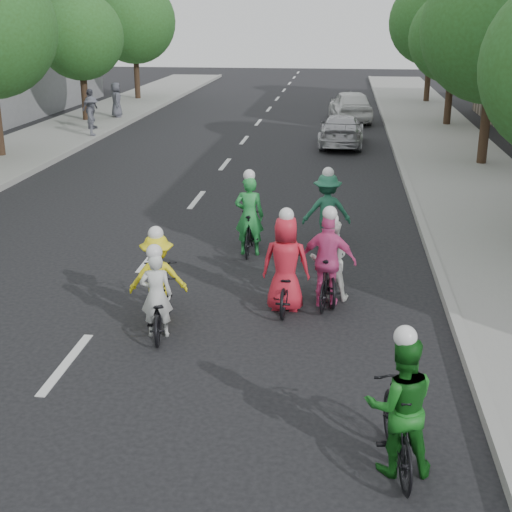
% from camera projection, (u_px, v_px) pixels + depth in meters
% --- Properties ---
extents(ground, '(120.00, 120.00, 0.00)m').
position_uv_depth(ground, '(66.00, 364.00, 10.79)').
color(ground, black).
rests_on(ground, ground).
extents(sidewalk_right, '(4.00, 80.00, 0.15)m').
position_uv_depth(sidewalk_right, '(487.00, 206.00, 19.25)').
color(sidewalk_right, gray).
rests_on(sidewalk_right, ground).
extents(curb_right, '(0.18, 80.00, 0.18)m').
position_uv_depth(curb_right, '(414.00, 203.00, 19.47)').
color(curb_right, '#999993').
rests_on(curb_right, ground).
extents(tree_l_4, '(4.00, 4.00, 5.97)m').
position_uv_depth(tree_l_4, '(80.00, 36.00, 32.97)').
color(tree_l_4, black).
rests_on(tree_l_4, ground).
extents(tree_l_5, '(4.80, 4.80, 6.93)m').
position_uv_depth(tree_l_5, '(134.00, 21.00, 41.24)').
color(tree_l_5, black).
rests_on(tree_l_5, ground).
extents(tree_r_1, '(4.80, 4.80, 6.93)m').
position_uv_depth(tree_r_1, '(495.00, 29.00, 22.98)').
color(tree_r_1, black).
rests_on(tree_r_1, ground).
extents(tree_r_2, '(4.00, 4.00, 5.97)m').
position_uv_depth(tree_r_2, '(454.00, 38.00, 31.61)').
color(tree_r_2, black).
rests_on(tree_r_2, ground).
extents(tree_r_3, '(4.80, 4.80, 6.93)m').
position_uv_depth(tree_r_3, '(432.00, 22.00, 39.88)').
color(tree_r_3, black).
rests_on(tree_r_3, ground).
extents(cyclist_0, '(0.80, 1.63, 1.58)m').
position_uv_depth(cyclist_0, '(158.00, 305.00, 11.64)').
color(cyclist_0, black).
rests_on(cyclist_0, ground).
extents(cyclist_1, '(0.88, 1.76, 1.83)m').
position_uv_depth(cyclist_1, '(399.00, 415.00, 8.13)').
color(cyclist_1, black).
rests_on(cyclist_1, ground).
extents(cyclist_2, '(1.08, 1.73, 1.68)m').
position_uv_depth(cyclist_2, '(159.00, 285.00, 12.20)').
color(cyclist_2, black).
rests_on(cyclist_2, ground).
extents(cyclist_3, '(1.05, 1.59, 1.86)m').
position_uv_depth(cyclist_3, '(328.00, 269.00, 12.75)').
color(cyclist_3, black).
rests_on(cyclist_3, ground).
extents(cyclist_4, '(0.86, 1.68, 1.88)m').
position_uv_depth(cyclist_4, '(286.00, 274.00, 12.61)').
color(cyclist_4, black).
rests_on(cyclist_4, ground).
extents(cyclist_5, '(0.64, 1.53, 1.89)m').
position_uv_depth(cyclist_5, '(250.00, 225.00, 15.52)').
color(cyclist_5, black).
rests_on(cyclist_5, ground).
extents(cyclist_6, '(0.80, 1.79, 1.67)m').
position_uv_depth(cyclist_6, '(330.00, 268.00, 13.11)').
color(cyclist_6, black).
rests_on(cyclist_6, ground).
extents(cyclist_7, '(1.17, 1.58, 1.84)m').
position_uv_depth(cyclist_7, '(327.00, 216.00, 15.94)').
color(cyclist_7, black).
rests_on(cyclist_7, ground).
extents(follow_car_lead, '(1.83, 4.28, 1.23)m').
position_uv_depth(follow_car_lead, '(342.00, 130.00, 28.15)').
color(follow_car_lead, '#B3B3B8').
rests_on(follow_car_lead, ground).
extents(follow_car_trail, '(2.32, 4.60, 1.50)m').
position_uv_depth(follow_car_trail, '(350.00, 105.00, 34.50)').
color(follow_car_trail, white).
rests_on(follow_car_trail, ground).
extents(spectator_0, '(0.85, 1.15, 1.60)m').
position_uv_depth(spectator_0, '(92.00, 116.00, 29.52)').
color(spectator_0, '#555663').
rests_on(spectator_0, sidewalk_left).
extents(spectator_1, '(0.67, 1.09, 1.74)m').
position_uv_depth(spectator_1, '(90.00, 109.00, 31.21)').
color(spectator_1, '#51525E').
rests_on(spectator_1, sidewalk_left).
extents(spectator_2, '(0.75, 0.93, 1.65)m').
position_uv_depth(spectator_2, '(116.00, 100.00, 34.77)').
color(spectator_2, '#535461').
rests_on(spectator_2, sidewalk_left).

